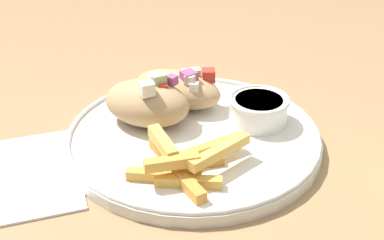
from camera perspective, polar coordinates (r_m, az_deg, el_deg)
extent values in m
cube|color=#9E7A51|center=(0.65, 0.72, -4.37)|extent=(1.51, 1.51, 0.04)
cylinder|color=#9E7A51|center=(1.67, 6.79, 3.93)|extent=(0.06, 0.06, 0.69)
cube|color=white|center=(0.62, -16.18, -5.44)|extent=(0.18, 0.13, 0.00)
cylinder|color=white|center=(0.64, 0.00, -2.08)|extent=(0.31, 0.31, 0.01)
torus|color=white|center=(0.64, 0.00, -1.40)|extent=(0.30, 0.30, 0.01)
ellipsoid|color=tan|center=(0.65, -4.82, 1.83)|extent=(0.13, 0.12, 0.05)
cube|color=white|center=(0.64, -4.07, 4.35)|extent=(0.02, 0.02, 0.01)
cube|color=#B7D693|center=(0.65, -3.66, 4.27)|extent=(0.02, 0.02, 0.02)
cube|color=silver|center=(0.62, -4.86, 3.35)|extent=(0.02, 0.02, 0.02)
cube|color=#A34C84|center=(0.65, -2.18, 4.27)|extent=(0.01, 0.01, 0.01)
cube|color=red|center=(0.64, -3.13, 3.39)|extent=(0.01, 0.01, 0.01)
ellipsoid|color=tan|center=(0.69, -1.57, 3.34)|extent=(0.14, 0.11, 0.05)
cube|color=#B7D693|center=(0.69, 0.34, 5.00)|extent=(0.02, 0.02, 0.01)
cube|color=red|center=(0.68, 1.78, 4.77)|extent=(0.02, 0.02, 0.02)
cube|color=#A34C84|center=(0.67, -0.35, 4.49)|extent=(0.02, 0.02, 0.02)
cube|color=white|center=(0.68, -0.57, 4.73)|extent=(0.02, 0.02, 0.01)
cube|color=silver|center=(0.67, -0.24, 4.33)|extent=(0.02, 0.02, 0.01)
cube|color=white|center=(0.66, 0.24, 3.59)|extent=(0.02, 0.02, 0.01)
cube|color=gold|center=(0.58, 0.00, -4.75)|extent=(0.03, 0.07, 0.01)
cube|color=gold|center=(0.56, -3.03, -6.00)|extent=(0.06, 0.07, 0.01)
cube|color=gold|center=(0.59, -2.45, -4.13)|extent=(0.08, 0.02, 0.01)
cube|color=gold|center=(0.55, -0.76, -6.60)|extent=(0.07, 0.02, 0.01)
cube|color=gold|center=(0.55, -0.39, -6.60)|extent=(0.05, 0.06, 0.01)
cube|color=gold|center=(0.55, -2.16, -4.55)|extent=(0.03, 0.06, 0.01)
cube|color=gold|center=(0.59, 1.85, -3.03)|extent=(0.01, 0.09, 0.01)
cube|color=#E5B251|center=(0.57, 2.98, -3.37)|extent=(0.02, 0.08, 0.01)
cube|color=#E5B251|center=(0.57, -3.13, -2.44)|extent=(0.06, 0.02, 0.01)
cylinder|color=white|center=(0.66, 7.09, 0.99)|extent=(0.07, 0.07, 0.03)
cylinder|color=beige|center=(0.66, 7.16, 1.97)|extent=(0.06, 0.06, 0.01)
torus|color=white|center=(0.65, 7.18, 2.20)|extent=(0.08, 0.08, 0.00)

